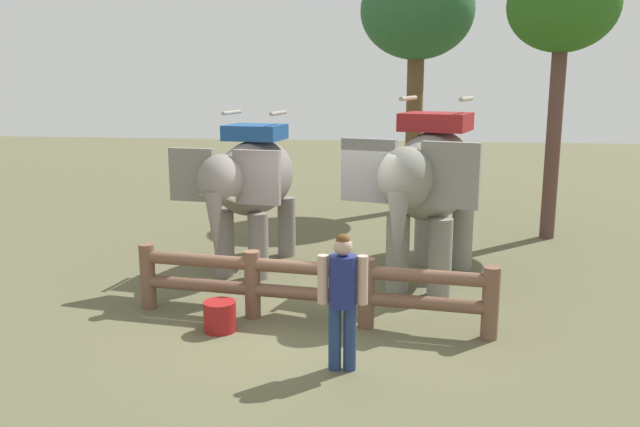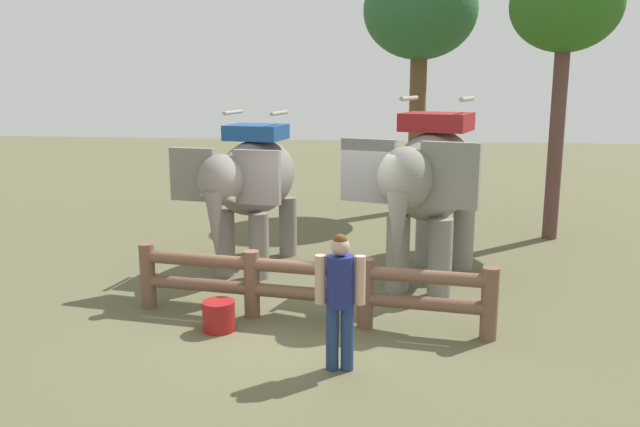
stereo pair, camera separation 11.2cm
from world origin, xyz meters
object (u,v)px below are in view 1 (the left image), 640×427
at_px(tourist_woman_in_black, 343,292).
at_px(tree_back_center, 417,15).
at_px(elephant_near_left, 252,182).
at_px(feed_bucket, 220,316).
at_px(log_fence, 308,284).
at_px(elephant_center, 430,181).
at_px(tree_far_left, 563,11).

xyz_separation_m(tourist_woman_in_black, tree_back_center, (0.93, 10.49, 4.25)).
height_order(elephant_near_left, tourist_woman_in_black, elephant_near_left).
height_order(tree_back_center, feed_bucket, tree_back_center).
xyz_separation_m(log_fence, elephant_center, (1.84, 2.24, 1.26)).
bearing_deg(elephant_near_left, elephant_center, -8.32).
bearing_deg(tree_far_left, tree_back_center, 136.89).
relative_size(elephant_near_left, tourist_woman_in_black, 2.02).
relative_size(log_fence, elephant_center, 1.39).
xyz_separation_m(tourist_woman_in_black, tree_far_left, (4.02, 7.60, 4.04)).
xyz_separation_m(elephant_near_left, elephant_center, (3.33, -0.49, 0.16)).
distance_m(elephant_center, tree_back_center, 7.51).
bearing_deg(log_fence, tree_back_center, 79.84).
xyz_separation_m(tree_far_left, feed_bucket, (-5.91, -6.55, -4.84)).
height_order(log_fence, elephant_near_left, elephant_near_left).
height_order(elephant_near_left, tree_back_center, tree_back_center).
height_order(tourist_woman_in_black, tree_back_center, tree_back_center).
bearing_deg(tree_back_center, log_fence, -100.16).
distance_m(log_fence, tree_back_center, 10.20).
bearing_deg(elephant_near_left, tree_far_left, 28.23).
bearing_deg(tree_back_center, tourist_woman_in_black, -95.09).
distance_m(elephant_near_left, elephant_center, 3.36).
bearing_deg(tourist_woman_in_black, tree_back_center, 84.91).
xyz_separation_m(log_fence, feed_bucket, (-1.22, -0.51, -0.38)).
bearing_deg(tourist_woman_in_black, elephant_near_left, 116.67).
bearing_deg(elephant_near_left, tree_back_center, 63.55).
bearing_deg(feed_bucket, elephant_near_left, 94.64).
relative_size(elephant_near_left, tree_back_center, 0.53).
distance_m(tree_back_center, feed_bucket, 11.07).
bearing_deg(feed_bucket, tree_back_center, 73.34).
xyz_separation_m(elephant_center, tree_far_left, (2.85, 3.80, 3.20)).
xyz_separation_m(tree_back_center, feed_bucket, (-2.82, -9.44, -5.05)).
relative_size(tree_far_left, tree_back_center, 0.93).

